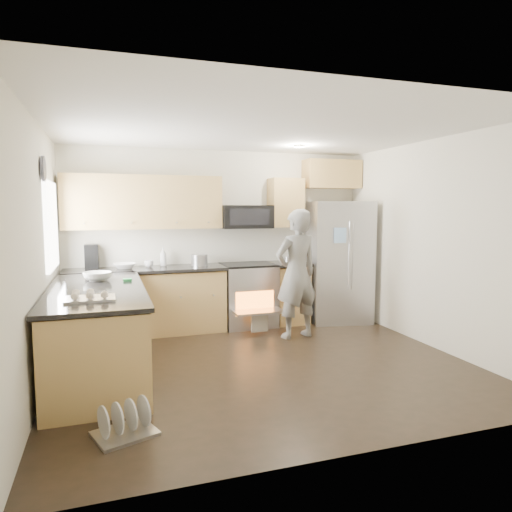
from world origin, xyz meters
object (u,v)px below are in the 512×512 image
object	(u,v)px
person	(297,274)
dish_rack	(125,426)
stove_range	(248,281)
refrigerator	(339,262)

from	to	relation	value
person	dish_rack	world-z (taller)	person
stove_range	person	world-z (taller)	stove_range
refrigerator	person	xyz separation A→B (m)	(-0.99, -0.64, -0.06)
dish_rack	refrigerator	bearing A→B (deg)	39.43
person	dish_rack	size ratio (longest dim) A/B	3.22
stove_range	refrigerator	xyz separation A→B (m)	(1.42, -0.16, 0.25)
stove_range	refrigerator	bearing A→B (deg)	-6.57
refrigerator	person	bearing A→B (deg)	-136.95
stove_range	dish_rack	bearing A→B (deg)	-123.26
refrigerator	dish_rack	xyz separation A→B (m)	(-3.31, -2.73, -0.85)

